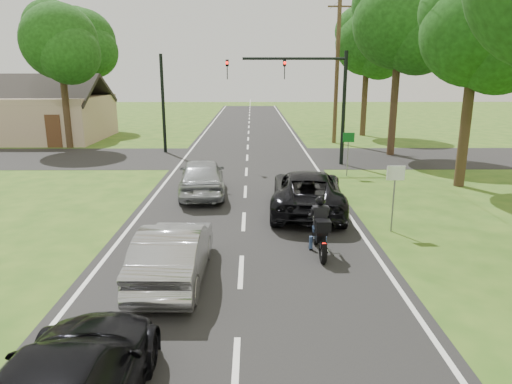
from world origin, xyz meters
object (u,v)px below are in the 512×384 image
silver_sedan (174,252)px  traffic_signal (310,87)px  sign_white (395,183)px  motorcycle_rider (320,232)px  silver_suv (202,177)px  sign_green (348,144)px  utility_pole_far (337,70)px  dark_suv (307,191)px

silver_sedan → traffic_signal: bearing=-108.2°
sign_white → motorcycle_rider: bearing=-144.0°
traffic_signal → sign_white: traffic_signal is taller
motorcycle_rider → silver_suv: motorcycle_rider is taller
silver_suv → sign_green: bearing=-157.6°
traffic_signal → silver_suv: bearing=-128.1°
silver_suv → traffic_signal: bearing=-133.3°
traffic_signal → utility_pole_far: bearing=70.3°
silver_suv → sign_white: (6.46, -4.52, 0.82)m
motorcycle_rider → traffic_signal: traffic_signal is taller
utility_pole_far → motorcycle_rider: bearing=-101.0°
utility_pole_far → silver_suv: bearing=-118.8°
sign_green → silver_sedan: bearing=-119.7°
traffic_signal → utility_pole_far: size_ratio=0.64×
silver_sedan → sign_green: size_ratio=1.98×
silver_suv → utility_pole_far: bearing=-123.9°
sign_green → motorcycle_rider: bearing=-105.6°
traffic_signal → sign_green: traffic_signal is taller
dark_suv → traffic_signal: traffic_signal is taller
dark_suv → sign_white: (2.42, -2.24, 0.84)m
silver_suv → traffic_signal: size_ratio=0.71×
motorcycle_rider → silver_sedan: 4.06m
dark_suv → traffic_signal: bearing=-91.6°
silver_sedan → silver_suv: bearing=-88.1°
motorcycle_rider → utility_pole_far: (4.05, 20.88, 4.42)m
motorcycle_rider → sign_white: bearing=35.4°
motorcycle_rider → utility_pole_far: bearing=78.4°
utility_pole_far → sign_white: utility_pole_far is taller
silver_suv → utility_pole_far: 17.09m
dark_suv → silver_suv: size_ratio=1.19×
motorcycle_rider → traffic_signal: bearing=84.1°
traffic_signal → sign_green: size_ratio=3.00×
silver_sedan → traffic_signal: traffic_signal is taller
sign_white → sign_green: size_ratio=1.00×
motorcycle_rider → sign_green: 10.28m
motorcycle_rider → dark_suv: (0.14, 4.10, 0.10)m
motorcycle_rider → silver_sedan: motorcycle_rider is taller
dark_suv → traffic_signal: (1.06, 8.78, 3.38)m
dark_suv → sign_white: bearing=142.5°
traffic_signal → utility_pole_far: (2.86, 8.00, 0.95)m
silver_suv → dark_suv: bearing=145.4°
dark_suv → utility_pole_far: utility_pole_far is taller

